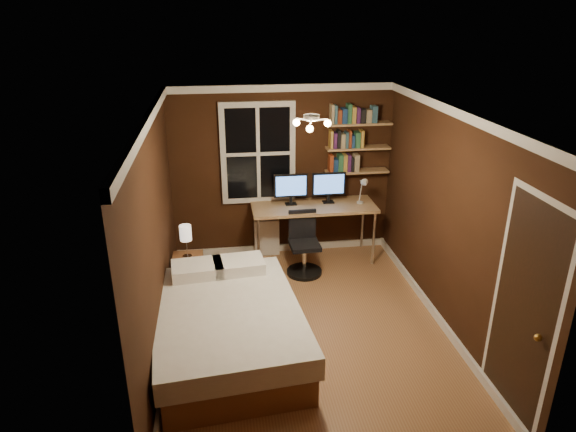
{
  "coord_description": "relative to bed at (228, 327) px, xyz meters",
  "views": [
    {
      "loc": [
        -0.92,
        -4.98,
        3.45
      ],
      "look_at": [
        -0.15,
        0.45,
        1.23
      ],
      "focal_mm": 32.0,
      "sensor_mm": 36.0,
      "label": 1
    }
  ],
  "objects": [
    {
      "name": "office_chair",
      "position": [
        1.11,
        1.66,
        0.02
      ],
      "size": [
        0.49,
        0.49,
        0.89
      ],
      "rotation": [
        0.0,
        0.0,
        0.03
      ],
      "color": "black",
      "rests_on": "ground"
    },
    {
      "name": "bookshelf_lower",
      "position": [
        1.99,
        2.3,
        0.95
      ],
      "size": [
        0.92,
        0.22,
        0.03
      ],
      "primitive_type": "cube",
      "color": "#A87E51",
      "rests_on": "wall_back"
    },
    {
      "name": "monitor_left",
      "position": [
        1.0,
        2.16,
        0.76
      ],
      "size": [
        0.48,
        0.12,
        0.45
      ],
      "primitive_type": null,
      "color": "black",
      "rests_on": "desk"
    },
    {
      "name": "wall_right",
      "position": [
        2.51,
        0.32,
        0.95
      ],
      "size": [
        0.04,
        4.2,
        2.5
      ],
      "primitive_type": "cube",
      "color": "black",
      "rests_on": "ground"
    },
    {
      "name": "bookshelf_upper",
      "position": [
        1.99,
        2.3,
        1.65
      ],
      "size": [
        0.92,
        0.22,
        0.03
      ],
      "primitive_type": "cube",
      "color": "#A87E51",
      "rests_on": "wall_back"
    },
    {
      "name": "bedside_lamp",
      "position": [
        -0.46,
        1.39,
        0.4
      ],
      "size": [
        0.15,
        0.15,
        0.44
      ],
      "primitive_type": null,
      "color": "silver",
      "rests_on": "nightstand"
    },
    {
      "name": "monitor_right",
      "position": [
        1.55,
        2.16,
        0.76
      ],
      "size": [
        0.48,
        0.12,
        0.45
      ],
      "primitive_type": null,
      "color": "black",
      "rests_on": "desk"
    },
    {
      "name": "ceiling",
      "position": [
        0.91,
        0.32,
        2.2
      ],
      "size": [
        3.2,
        4.2,
        0.02
      ],
      "primitive_type": "cube",
      "color": "white",
      "rests_on": "wall_back"
    },
    {
      "name": "door",
      "position": [
        2.5,
        -1.23,
        0.72
      ],
      "size": [
        0.03,
        0.82,
        2.05
      ],
      "primitive_type": null,
      "color": "black",
      "rests_on": "ground"
    },
    {
      "name": "books_row_upper",
      "position": [
        1.99,
        2.3,
        1.78
      ],
      "size": [
        0.6,
        0.16,
        0.23
      ],
      "primitive_type": null,
      "color": "#285F3B",
      "rests_on": "bookshelf_upper"
    },
    {
      "name": "floor",
      "position": [
        0.91,
        0.32,
        -0.3
      ],
      "size": [
        4.2,
        4.2,
        0.0
      ],
      "primitive_type": "plane",
      "color": "brown",
      "rests_on": "ground"
    },
    {
      "name": "ceiling_fixture",
      "position": [
        0.91,
        0.22,
        2.1
      ],
      "size": [
        0.44,
        0.44,
        0.18
      ],
      "primitive_type": null,
      "color": "beige",
      "rests_on": "ceiling"
    },
    {
      "name": "books_row_lower",
      "position": [
        1.99,
        2.3,
        1.08
      ],
      "size": [
        0.42,
        0.16,
        0.23
      ],
      "primitive_type": null,
      "color": "maroon",
      "rests_on": "bookshelf_lower"
    },
    {
      "name": "window",
      "position": [
        0.56,
        2.39,
        1.25
      ],
      "size": [
        1.06,
        0.06,
        1.46
      ],
      "primitive_type": "cube",
      "color": "silver",
      "rests_on": "wall_back"
    },
    {
      "name": "door_knob",
      "position": [
        2.46,
        -1.53,
        0.7
      ],
      "size": [
        0.06,
        0.06,
        0.06
      ],
      "primitive_type": "sphere",
      "color": "gold",
      "rests_on": "door"
    },
    {
      "name": "wall_back",
      "position": [
        0.91,
        2.42,
        0.95
      ],
      "size": [
        3.2,
        0.04,
        2.5
      ],
      "primitive_type": "cube",
      "color": "black",
      "rests_on": "ground"
    },
    {
      "name": "wall_left",
      "position": [
        -0.69,
        0.32,
        0.95
      ],
      "size": [
        0.04,
        4.2,
        2.5
      ],
      "primitive_type": "cube",
      "color": "black",
      "rests_on": "ground"
    },
    {
      "name": "radiator",
      "position": [
        0.66,
        2.32,
        -0.03
      ],
      "size": [
        0.37,
        0.13,
        0.55
      ],
      "primitive_type": "cube",
      "color": "silver",
      "rests_on": "ground"
    },
    {
      "name": "desk",
      "position": [
        1.32,
        2.07,
        0.48
      ],
      "size": [
        1.77,
        0.66,
        0.84
      ],
      "color": "#A87E51",
      "rests_on": "ground"
    },
    {
      "name": "bookshelf_middle",
      "position": [
        1.99,
        2.3,
        1.3
      ],
      "size": [
        0.92,
        0.22,
        0.03
      ],
      "primitive_type": "cube",
      "color": "#A87E51",
      "rests_on": "wall_back"
    },
    {
      "name": "bed",
      "position": [
        0.0,
        0.0,
        0.0
      ],
      "size": [
        1.68,
        2.21,
        0.71
      ],
      "rotation": [
        0.0,
        0.0,
        0.09
      ],
      "color": "brown",
      "rests_on": "ground"
    },
    {
      "name": "desk_lamp",
      "position": [
        2.0,
        1.99,
        0.76
      ],
      "size": [
        0.14,
        0.32,
        0.44
      ],
      "primitive_type": null,
      "color": "silver",
      "rests_on": "desk"
    },
    {
      "name": "books_row_middle",
      "position": [
        1.99,
        2.3,
        1.43
      ],
      "size": [
        0.54,
        0.16,
        0.23
      ],
      "primitive_type": null,
      "color": "navy",
      "rests_on": "bookshelf_middle"
    },
    {
      "name": "nightstand",
      "position": [
        -0.46,
        1.39,
        -0.06
      ],
      "size": [
        0.39,
        0.39,
        0.49
      ],
      "primitive_type": "cube",
      "rotation": [
        0.0,
        0.0,
        -0.01
      ],
      "color": "brown",
      "rests_on": "ground"
    }
  ]
}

